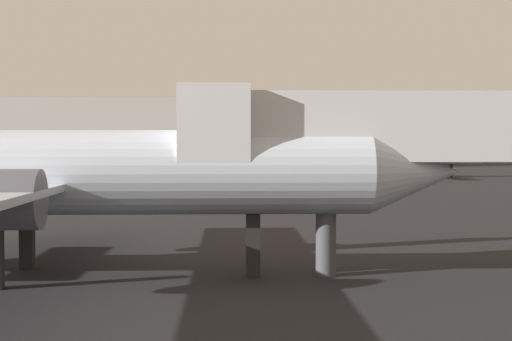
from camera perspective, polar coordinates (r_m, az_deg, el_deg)
The scene contains 4 objects.
airplane_at_gate at distance 26.78m, azimuth -16.50°, elevation -0.14°, with size 28.62×23.59×11.14m.
airplane_distant at distance 99.02m, azimuth 10.82°, elevation 1.12°, with size 25.80×19.28×7.55m.
jet_bridge at distance 27.12m, azimuth 14.94°, elevation 2.93°, with size 21.17×2.83×6.56m.
terminal_building at distance 147.94m, azimuth -6.80°, elevation 2.81°, with size 99.20×23.01×12.51m, color #B7B7B2.
Camera 1 is at (0.78, -12.71, 4.65)m, focal length 53.12 mm.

